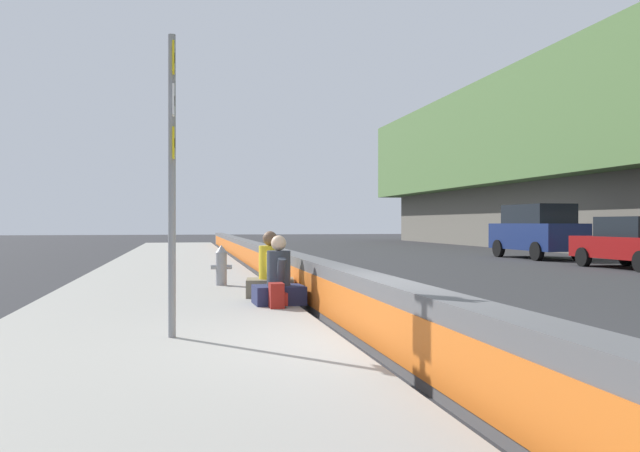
{
  "coord_description": "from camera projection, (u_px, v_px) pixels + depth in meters",
  "views": [
    {
      "loc": [
        -7.36,
        2.3,
        1.5
      ],
      "look_at": [
        6.67,
        -0.56,
        1.44
      ],
      "focal_mm": 37.52,
      "sensor_mm": 36.0,
      "label": 1
    }
  ],
  "objects": [
    {
      "name": "sidewalk_strip",
      "position": [
        151.0,
        357.0,
        7.14
      ],
      "size": [
        80.0,
        4.4,
        0.14
      ],
      "primitive_type": "cube",
      "color": "gray",
      "rests_on": "ground_plane"
    },
    {
      "name": "backpack",
      "position": [
        277.0,
        296.0,
        10.69
      ],
      "size": [
        0.32,
        0.28,
        0.4
      ],
      "color": "maroon",
      "rests_on": "sidewalk_strip"
    },
    {
      "name": "fire_hydrant",
      "position": [
        221.0,
        265.0,
        14.59
      ],
      "size": [
        0.26,
        0.46,
        0.88
      ],
      "color": "gray",
      "rests_on": "sidewalk_strip"
    },
    {
      "name": "route_sign_post",
      "position": [
        172.0,
        161.0,
        7.94
      ],
      "size": [
        0.44,
        0.09,
        3.6
      ],
      "color": "gray",
      "rests_on": "sidewalk_strip"
    },
    {
      "name": "parked_car_third",
      "position": [
        635.0,
        243.0,
        21.78
      ],
      "size": [
        4.56,
        2.07,
        1.71
      ],
      "color": "maroon",
      "rests_on": "ground_plane"
    },
    {
      "name": "seated_person_middle",
      "position": [
        270.0,
        276.0,
        12.37
      ],
      "size": [
        0.84,
        0.96,
        1.21
      ],
      "color": "#706651",
      "rests_on": "sidewalk_strip"
    },
    {
      "name": "seated_person_foreground",
      "position": [
        279.0,
        282.0,
        11.21
      ],
      "size": [
        0.74,
        0.86,
        1.15
      ],
      "color": "#23284C",
      "rests_on": "sidewalk_strip"
    },
    {
      "name": "parked_car_fourth",
      "position": [
        537.0,
        230.0,
        28.12
      ],
      "size": [
        4.86,
        2.19,
        2.28
      ],
      "color": "navy",
      "rests_on": "ground_plane"
    },
    {
      "name": "ground_plane",
      "position": [
        388.0,
        353.0,
        7.67
      ],
      "size": [
        160.0,
        160.0,
        0.0
      ],
      "primitive_type": "plane",
      "color": "#2B2B2D",
      "rests_on": "ground"
    },
    {
      "name": "jersey_barrier",
      "position": [
        388.0,
        317.0,
        7.67
      ],
      "size": [
        76.0,
        0.45,
        0.85
      ],
      "color": "#545456",
      "rests_on": "ground_plane"
    }
  ]
}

